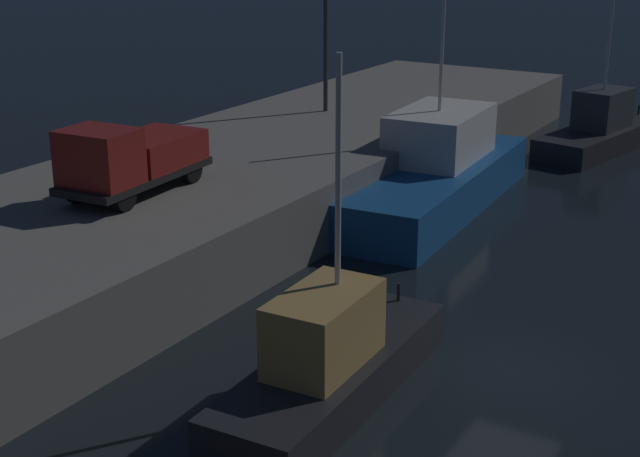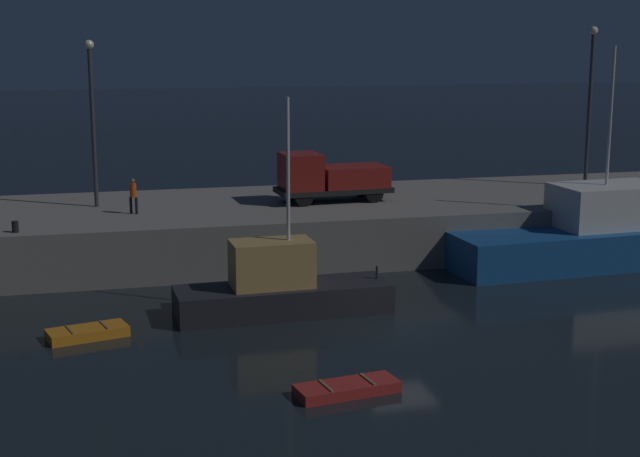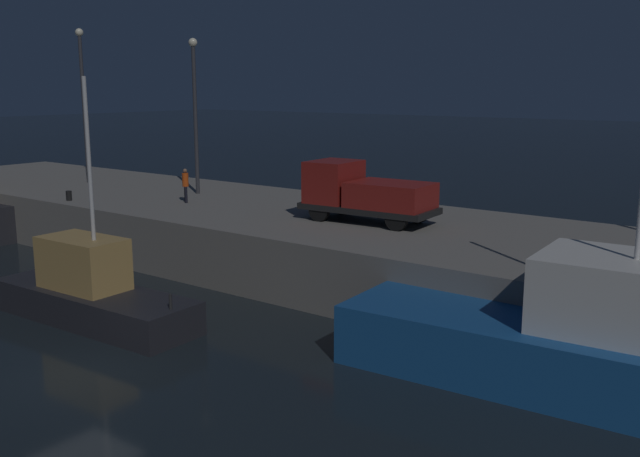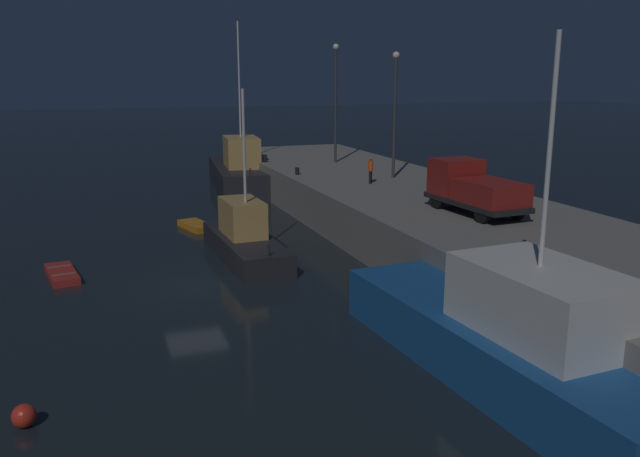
{
  "view_description": "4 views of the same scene",
  "coord_description": "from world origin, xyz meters",
  "px_view_note": "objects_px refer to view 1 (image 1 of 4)",
  "views": [
    {
      "loc": [
        -20.86,
        -6.82,
        11.11
      ],
      "look_at": [
        0.7,
        6.11,
        2.54
      ],
      "focal_mm": 51.99,
      "sensor_mm": 36.0,
      "label": 1
    },
    {
      "loc": [
        -10.49,
        -30.91,
        10.52
      ],
      "look_at": [
        -1.3,
        6.75,
        2.5
      ],
      "focal_mm": 52.76,
      "sensor_mm": 36.0,
      "label": 2
    },
    {
      "loc": [
        16.75,
        -10.98,
        7.99
      ],
      "look_at": [
        1.71,
        8.97,
        2.97
      ],
      "focal_mm": 40.18,
      "sensor_mm": 36.0,
      "label": 3
    },
    {
      "loc": [
        26.91,
        -4.02,
        8.91
      ],
      "look_at": [
        -0.04,
        5.77,
        2.12
      ],
      "focal_mm": 36.62,
      "sensor_mm": 36.0,
      "label": 4
    }
  ],
  "objects_px": {
    "lamp_post_central": "(326,2)",
    "bollard_east": "(444,117)",
    "fishing_trawler_red": "(430,174)",
    "fishing_boat_blue": "(601,130)",
    "fishing_trawler_green": "(330,362)",
    "utility_truck": "(130,158)"
  },
  "relations": [
    {
      "from": "bollard_east",
      "to": "fishing_boat_blue",
      "type": "bearing_deg",
      "value": -27.6
    },
    {
      "from": "fishing_trawler_green",
      "to": "lamp_post_central",
      "type": "relative_size",
      "value": 0.98
    },
    {
      "from": "bollard_east",
      "to": "lamp_post_central",
      "type": "bearing_deg",
      "value": 93.94
    },
    {
      "from": "fishing_boat_blue",
      "to": "bollard_east",
      "type": "bearing_deg",
      "value": 152.4
    },
    {
      "from": "fishing_boat_blue",
      "to": "bollard_east",
      "type": "distance_m",
      "value": 10.09
    },
    {
      "from": "lamp_post_central",
      "to": "bollard_east",
      "type": "height_order",
      "value": "lamp_post_central"
    },
    {
      "from": "fishing_trawler_red",
      "to": "fishing_trawler_green",
      "type": "height_order",
      "value": "fishing_trawler_red"
    },
    {
      "from": "fishing_trawler_green",
      "to": "bollard_east",
      "type": "xyz_separation_m",
      "value": [
        19.6,
        5.74,
        1.74
      ]
    },
    {
      "from": "fishing_trawler_green",
      "to": "bollard_east",
      "type": "distance_m",
      "value": 20.5
    },
    {
      "from": "fishing_trawler_red",
      "to": "fishing_trawler_green",
      "type": "bearing_deg",
      "value": -163.79
    },
    {
      "from": "fishing_trawler_red",
      "to": "fishing_trawler_green",
      "type": "xyz_separation_m",
      "value": [
        -15.57,
        -4.53,
        -0.31
      ]
    },
    {
      "from": "fishing_trawler_red",
      "to": "utility_truck",
      "type": "bearing_deg",
      "value": 153.33
    },
    {
      "from": "fishing_trawler_red",
      "to": "lamp_post_central",
      "type": "xyz_separation_m",
      "value": [
        3.63,
        6.98,
        6.07
      ]
    },
    {
      "from": "fishing_trawler_red",
      "to": "fishing_boat_blue",
      "type": "height_order",
      "value": "fishing_trawler_red"
    },
    {
      "from": "fishing_trawler_green",
      "to": "bollard_east",
      "type": "height_order",
      "value": "fishing_trawler_green"
    },
    {
      "from": "bollard_east",
      "to": "fishing_trawler_green",
      "type": "bearing_deg",
      "value": -163.68
    },
    {
      "from": "lamp_post_central",
      "to": "utility_truck",
      "type": "distance_m",
      "value": 15.24
    },
    {
      "from": "utility_truck",
      "to": "lamp_post_central",
      "type": "bearing_deg",
      "value": 5.48
    },
    {
      "from": "fishing_boat_blue",
      "to": "lamp_post_central",
      "type": "bearing_deg",
      "value": 131.6
    },
    {
      "from": "fishing_trawler_red",
      "to": "fishing_boat_blue",
      "type": "distance_m",
      "value": 13.28
    },
    {
      "from": "fishing_trawler_red",
      "to": "utility_truck",
      "type": "xyz_separation_m",
      "value": [
        -11.08,
        5.57,
        2.35
      ]
    },
    {
      "from": "fishing_trawler_green",
      "to": "fishing_boat_blue",
      "type": "bearing_deg",
      "value": 2.29
    }
  ]
}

